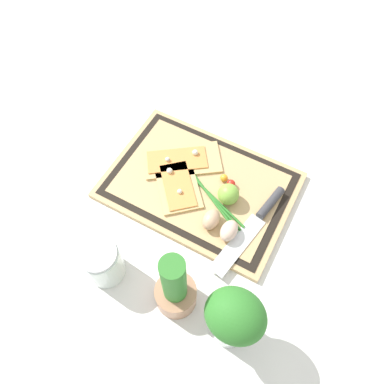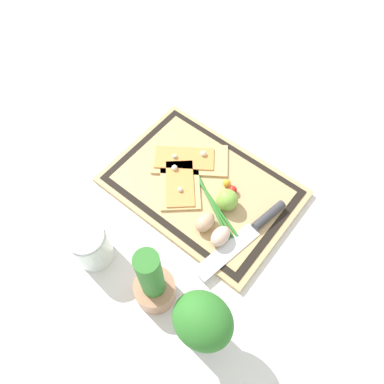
{
  "view_description": "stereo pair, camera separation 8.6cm",
  "coord_description": "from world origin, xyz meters",
  "px_view_note": "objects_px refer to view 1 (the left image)",
  "views": [
    {
      "loc": [
        -0.23,
        0.46,
        0.86
      ],
      "look_at": [
        0.0,
        0.04,
        0.04
      ],
      "focal_mm": 35.0,
      "sensor_mm": 36.0,
      "label": 1
    },
    {
      "loc": [
        -0.3,
        0.41,
        0.86
      ],
      "look_at": [
        0.0,
        0.04,
        0.04
      ],
      "focal_mm": 35.0,
      "sensor_mm": 36.0,
      "label": 2
    }
  ],
  "objects_px": {
    "egg_brown": "(211,219)",
    "egg_pink": "(229,231)",
    "pizza_slice_near": "(181,160)",
    "sauce_jar": "(103,263)",
    "knife": "(261,215)",
    "cherry_tomato_red": "(231,184)",
    "pizza_slice_far": "(177,183)",
    "herb_pot": "(175,289)",
    "herb_glass": "(234,319)",
    "lime": "(228,194)",
    "cherry_tomato_yellow": "(224,178)"
  },
  "relations": [
    {
      "from": "egg_brown",
      "to": "egg_pink",
      "type": "bearing_deg",
      "value": 172.88
    },
    {
      "from": "pizza_slice_near",
      "to": "sauce_jar",
      "type": "relative_size",
      "value": 1.99
    },
    {
      "from": "sauce_jar",
      "to": "egg_brown",
      "type": "bearing_deg",
      "value": -126.36
    },
    {
      "from": "pizza_slice_near",
      "to": "egg_brown",
      "type": "bearing_deg",
      "value": 140.52
    },
    {
      "from": "pizza_slice_near",
      "to": "egg_pink",
      "type": "distance_m",
      "value": 0.25
    },
    {
      "from": "knife",
      "to": "cherry_tomato_red",
      "type": "distance_m",
      "value": 0.11
    },
    {
      "from": "pizza_slice_near",
      "to": "pizza_slice_far",
      "type": "relative_size",
      "value": 1.12
    },
    {
      "from": "egg_brown",
      "to": "sauce_jar",
      "type": "xyz_separation_m",
      "value": [
        0.16,
        0.22,
        0.01
      ]
    },
    {
      "from": "pizza_slice_near",
      "to": "herb_pot",
      "type": "distance_m",
      "value": 0.37
    },
    {
      "from": "pizza_slice_far",
      "to": "herb_glass",
      "type": "distance_m",
      "value": 0.39
    },
    {
      "from": "knife",
      "to": "herb_glass",
      "type": "bearing_deg",
      "value": 99.8
    },
    {
      "from": "herb_pot",
      "to": "herb_glass",
      "type": "bearing_deg",
      "value": 178.21
    },
    {
      "from": "pizza_slice_far",
      "to": "egg_pink",
      "type": "bearing_deg",
      "value": 160.16
    },
    {
      "from": "egg_pink",
      "to": "cherry_tomato_red",
      "type": "xyz_separation_m",
      "value": [
        0.05,
        -0.13,
        -0.01
      ]
    },
    {
      "from": "lime",
      "to": "herb_pot",
      "type": "bearing_deg",
      "value": 91.6
    },
    {
      "from": "lime",
      "to": "cherry_tomato_red",
      "type": "relative_size",
      "value": 2.42
    },
    {
      "from": "lime",
      "to": "cherry_tomato_yellow",
      "type": "distance_m",
      "value": 0.06
    },
    {
      "from": "pizza_slice_near",
      "to": "cherry_tomato_yellow",
      "type": "distance_m",
      "value": 0.13
    },
    {
      "from": "knife",
      "to": "egg_brown",
      "type": "relative_size",
      "value": 4.94
    },
    {
      "from": "cherry_tomato_yellow",
      "to": "pizza_slice_far",
      "type": "bearing_deg",
      "value": 33.98
    },
    {
      "from": "egg_pink",
      "to": "cherry_tomato_yellow",
      "type": "relative_size",
      "value": 2.81
    },
    {
      "from": "knife",
      "to": "pizza_slice_far",
      "type": "bearing_deg",
      "value": 3.89
    },
    {
      "from": "pizza_slice_near",
      "to": "cherry_tomato_red",
      "type": "height_order",
      "value": "pizza_slice_near"
    },
    {
      "from": "pizza_slice_far",
      "to": "herb_pot",
      "type": "relative_size",
      "value": 0.89
    },
    {
      "from": "lime",
      "to": "cherry_tomato_red",
      "type": "height_order",
      "value": "lime"
    },
    {
      "from": "egg_brown",
      "to": "herb_glass",
      "type": "distance_m",
      "value": 0.26
    },
    {
      "from": "egg_brown",
      "to": "egg_pink",
      "type": "relative_size",
      "value": 1.0
    },
    {
      "from": "pizza_slice_near",
      "to": "cherry_tomato_red",
      "type": "xyz_separation_m",
      "value": [
        -0.15,
        0.01,
        0.01
      ]
    },
    {
      "from": "sauce_jar",
      "to": "herb_glass",
      "type": "distance_m",
      "value": 0.32
    },
    {
      "from": "pizza_slice_far",
      "to": "sauce_jar",
      "type": "relative_size",
      "value": 1.78
    },
    {
      "from": "egg_pink",
      "to": "pizza_slice_far",
      "type": "bearing_deg",
      "value": -19.84
    },
    {
      "from": "cherry_tomato_red",
      "to": "herb_glass",
      "type": "height_order",
      "value": "herb_glass"
    },
    {
      "from": "lime",
      "to": "herb_pot",
      "type": "height_order",
      "value": "herb_pot"
    },
    {
      "from": "pizza_slice_near",
      "to": "herb_glass",
      "type": "xyz_separation_m",
      "value": [
        -0.3,
        0.33,
        0.09
      ]
    },
    {
      "from": "lime",
      "to": "herb_glass",
      "type": "height_order",
      "value": "herb_glass"
    },
    {
      "from": "pizza_slice_near",
      "to": "herb_glass",
      "type": "bearing_deg",
      "value": 132.56
    },
    {
      "from": "knife",
      "to": "sauce_jar",
      "type": "bearing_deg",
      "value": 48.25
    },
    {
      "from": "pizza_slice_near",
      "to": "herb_pot",
      "type": "xyz_separation_m",
      "value": [
        -0.17,
        0.33,
        0.06
      ]
    },
    {
      "from": "egg_pink",
      "to": "herb_pot",
      "type": "bearing_deg",
      "value": 79.47
    },
    {
      "from": "pizza_slice_near",
      "to": "cherry_tomato_red",
      "type": "bearing_deg",
      "value": 177.03
    },
    {
      "from": "cherry_tomato_yellow",
      "to": "herb_glass",
      "type": "distance_m",
      "value": 0.38
    },
    {
      "from": "pizza_slice_far",
      "to": "egg_brown",
      "type": "distance_m",
      "value": 0.14
    },
    {
      "from": "lime",
      "to": "cherry_tomato_yellow",
      "type": "bearing_deg",
      "value": -54.47
    },
    {
      "from": "sauce_jar",
      "to": "knife",
      "type": "bearing_deg",
      "value": -131.75
    },
    {
      "from": "cherry_tomato_red",
      "to": "egg_brown",
      "type": "bearing_deg",
      "value": 91.48
    },
    {
      "from": "cherry_tomato_red",
      "to": "pizza_slice_far",
      "type": "bearing_deg",
      "value": 25.75
    },
    {
      "from": "egg_brown",
      "to": "herb_pot",
      "type": "bearing_deg",
      "value": 94.37
    },
    {
      "from": "herb_pot",
      "to": "sauce_jar",
      "type": "bearing_deg",
      "value": 6.44
    },
    {
      "from": "lime",
      "to": "sauce_jar",
      "type": "bearing_deg",
      "value": 60.54
    },
    {
      "from": "egg_brown",
      "to": "lime",
      "type": "bearing_deg",
      "value": -95.33
    }
  ]
}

